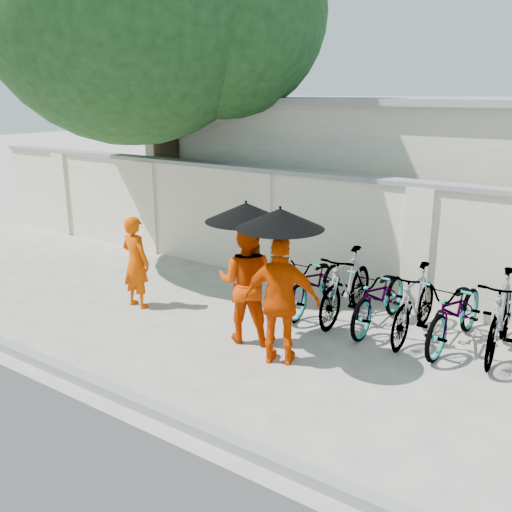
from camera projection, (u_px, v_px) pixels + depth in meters
The scene contains 16 objects.
ground at pixel (199, 343), 8.10m from camera, with size 80.00×80.00×0.00m, color #BDB3A4.
kerb at pixel (105, 388), 6.74m from camera, with size 40.00×0.16×0.12m, color gray.
compound_wall at pixel (363, 239), 9.78m from camera, with size 20.00×0.30×2.00m, color beige.
building_behind at pixel (484, 182), 12.05m from camera, with size 14.00×6.00×3.20m, color beige.
shade_tree at pixel (147, 3), 11.04m from camera, with size 6.70×6.20×8.20m.
monk_left at pixel (136, 262), 9.29m from camera, with size 0.56×0.37×1.53m, color #DC4400.
monk_center at pixel (247, 282), 7.98m from camera, with size 0.84×0.66×1.73m, color #D43700.
parasol_center at pixel (246, 212), 7.61m from camera, with size 1.11×1.11×1.04m.
monk_right at pixel (281, 301), 7.31m from camera, with size 1.00×0.42×1.71m, color #DC4000.
parasol_right at pixel (280, 219), 6.93m from camera, with size 1.10×1.10×1.11m.
bike_0 at pixel (316, 282), 9.18m from camera, with size 0.64×1.83×0.96m, color slate.
bike_1 at pixel (346, 285), 8.82m from camera, with size 0.52×1.85×1.11m, color slate.
bike_2 at pixel (380, 297), 8.53m from camera, with size 0.65×1.86×0.98m, color slate.
bike_3 at pixel (415, 303), 8.13m from camera, with size 0.50×1.78×1.07m, color slate.
bike_4 at pixel (456, 311), 7.89m from camera, with size 0.68×1.95×1.02m, color slate.
bike_5 at pixel (500, 315), 7.61m from camera, with size 0.53×1.89×1.14m, color slate.
Camera 1 is at (4.94, -5.62, 3.44)m, focal length 40.00 mm.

